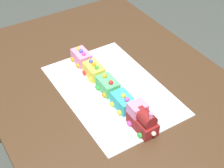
# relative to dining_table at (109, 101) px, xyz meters

# --- Properties ---
(dining_table) EXTENTS (1.40, 1.00, 0.74)m
(dining_table) POSITION_rel_dining_table_xyz_m (0.00, 0.00, 0.00)
(dining_table) COLOR #4C331E
(dining_table) RESTS_ON ground
(cake_board) EXTENTS (0.60, 0.40, 0.00)m
(cake_board) POSITION_rel_dining_table_xyz_m (-0.04, 0.01, 0.11)
(cake_board) COLOR silver
(cake_board) RESTS_ON dining_table
(cake_locomotive) EXTENTS (0.14, 0.08, 0.12)m
(cake_locomotive) POSITION_rel_dining_table_xyz_m (-0.29, 0.03, 0.16)
(cake_locomotive) COLOR maroon
(cake_locomotive) RESTS_ON cake_board
(cake_car_gondola_turquoise) EXTENTS (0.10, 0.08, 0.07)m
(cake_car_gondola_turquoise) POSITION_rel_dining_table_xyz_m (-0.16, 0.03, 0.14)
(cake_car_gondola_turquoise) COLOR #38B7C6
(cake_car_gondola_turquoise) RESTS_ON cake_board
(cake_car_hopper_mint_green) EXTENTS (0.10, 0.08, 0.07)m
(cake_car_hopper_mint_green) POSITION_rel_dining_table_xyz_m (-0.04, 0.03, 0.14)
(cake_car_hopper_mint_green) COLOR #59CC7A
(cake_car_hopper_mint_green) RESTS_ON cake_board
(cake_car_caboose_lemon) EXTENTS (0.10, 0.08, 0.07)m
(cake_car_caboose_lemon) POSITION_rel_dining_table_xyz_m (0.08, 0.03, 0.14)
(cake_car_caboose_lemon) COLOR #F4E04C
(cake_car_caboose_lemon) RESTS_ON cake_board
(cake_car_tanker_bubblegum) EXTENTS (0.10, 0.08, 0.07)m
(cake_car_tanker_bubblegum) POSITION_rel_dining_table_xyz_m (0.20, 0.03, 0.14)
(cake_car_tanker_bubblegum) COLOR pink
(cake_car_tanker_bubblegum) RESTS_ON cake_board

